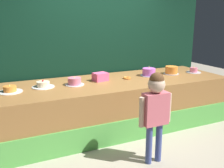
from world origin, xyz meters
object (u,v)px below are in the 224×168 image
(cake_center_left, at_px, (74,82))
(cake_left, at_px, (43,85))
(donut, at_px, (127,78))
(cake_far_left, at_px, (10,90))
(cake_center_right, at_px, (149,72))
(pink_box, at_px, (100,77))
(cake_right, at_px, (171,70))
(cake_far_right, at_px, (194,71))
(child_figure, at_px, (156,106))

(cake_center_left, bearing_deg, cake_left, 172.28)
(donut, bearing_deg, cake_far_left, -178.98)
(cake_far_left, xyz_separation_m, cake_center_right, (2.39, 0.08, 0.03))
(donut, bearing_deg, cake_center_right, 5.99)
(cake_center_right, bearing_deg, pink_box, 179.07)
(cake_far_left, bearing_deg, cake_right, 0.87)
(cake_left, bearing_deg, pink_box, 1.47)
(cake_center_left, xyz_separation_m, cake_far_right, (2.39, -0.04, -0.02))
(child_figure, height_order, cake_center_right, child_figure)
(cake_far_left, bearing_deg, pink_box, 3.98)
(donut, relative_size, cake_right, 0.47)
(pink_box, distance_m, cake_far_left, 1.44)
(cake_far_left, height_order, cake_right, cake_right)
(cake_left, bearing_deg, cake_center_right, 0.27)
(child_figure, distance_m, cake_far_right, 2.13)
(cake_center_right, xyz_separation_m, cake_far_right, (0.96, -0.12, -0.03))
(cake_center_right, bearing_deg, cake_left, -179.73)
(pink_box, relative_size, cake_center_left, 0.77)
(child_figure, relative_size, cake_far_right, 4.26)
(cake_center_right, bearing_deg, child_figure, -119.56)
(cake_far_left, height_order, cake_far_right, cake_far_right)
(donut, height_order, cake_right, cake_right)
(donut, bearing_deg, cake_center_left, -178.58)
(cake_left, bearing_deg, cake_far_left, -171.06)
(cake_left, distance_m, cake_right, 2.39)
(child_figure, height_order, cake_far_left, child_figure)
(child_figure, height_order, cake_right, child_figure)
(cake_far_right, bearing_deg, cake_center_left, 178.97)
(cake_far_left, relative_size, cake_right, 1.20)
(cake_center_right, bearing_deg, cake_far_left, -177.98)
(cake_far_left, bearing_deg, cake_left, 8.94)
(cake_right, bearing_deg, child_figure, -133.43)
(donut, distance_m, cake_center_right, 0.48)
(cake_center_left, bearing_deg, cake_far_left, -179.38)
(cake_far_left, height_order, cake_center_right, cake_center_right)
(cake_center_left, bearing_deg, child_figure, -62.79)
(pink_box, bearing_deg, child_figure, -82.39)
(cake_center_right, bearing_deg, cake_center_left, -177.05)
(cake_far_left, bearing_deg, donut, 1.02)
(child_figure, xyz_separation_m, pink_box, (-0.18, 1.38, 0.11))
(child_figure, distance_m, cake_center_right, 1.57)
(cake_center_left, height_order, cake_far_right, cake_center_left)
(cake_center_left, bearing_deg, cake_far_right, -1.03)
(cake_far_left, relative_size, cake_center_right, 1.11)
(cake_right, bearing_deg, cake_center_left, -179.01)
(cake_far_left, distance_m, cake_right, 2.87)
(pink_box, xyz_separation_m, cake_left, (-0.96, -0.02, -0.03))
(cake_far_left, bearing_deg, child_figure, -38.28)
(cake_left, bearing_deg, cake_center_left, -7.72)
(cake_right, bearing_deg, pink_box, 177.76)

